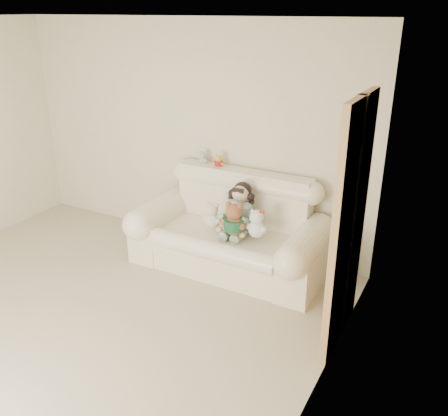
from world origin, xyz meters
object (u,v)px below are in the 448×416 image
white_cat (257,221)px  seated_child (241,208)px  sofa (228,225)px  brown_teddy (234,216)px  cream_teddy (212,213)px

white_cat → seated_child: bearing=136.5°
sofa → seated_child: 0.23m
brown_teddy → white_cat: (0.22, 0.07, -0.03)m
sofa → brown_teddy: sofa is taller
brown_teddy → cream_teddy: brown_teddy is taller
sofa → white_cat: sofa is taller
seated_child → brown_teddy: seated_child is taller
seated_child → cream_teddy: 0.31m
seated_child → white_cat: size_ratio=1.57×
sofa → cream_teddy: size_ratio=6.08×
seated_child → cream_teddy: (-0.24, -0.19, -0.03)m
sofa → white_cat: 0.42m
brown_teddy → white_cat: size_ratio=1.16×
seated_child → white_cat: 0.32m
sofa → seated_child: (0.11, 0.08, 0.19)m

